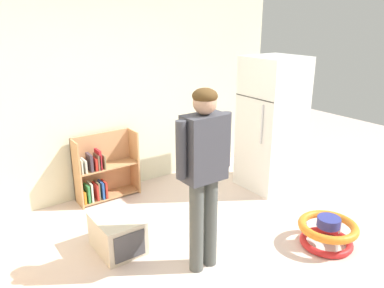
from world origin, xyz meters
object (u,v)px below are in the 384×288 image
(refrigerator, at_px, (272,124))
(bookshelf, at_px, (102,171))
(pet_carrier, at_px, (118,234))
(standing_person, at_px, (204,165))
(baby_walker, at_px, (327,232))

(refrigerator, bearing_deg, bookshelf, 154.85)
(bookshelf, relative_size, pet_carrier, 1.54)
(refrigerator, xyz_separation_m, standing_person, (-1.85, -0.95, 0.15))
(baby_walker, relative_size, pet_carrier, 1.09)
(baby_walker, height_order, pet_carrier, pet_carrier)
(refrigerator, xyz_separation_m, baby_walker, (-0.60, -1.41, -0.73))
(refrigerator, distance_m, pet_carrier, 2.51)
(bookshelf, bearing_deg, standing_person, -84.21)
(standing_person, bearing_deg, baby_walker, -20.32)
(bookshelf, relative_size, baby_walker, 1.41)
(refrigerator, distance_m, standing_person, 2.09)
(baby_walker, bearing_deg, refrigerator, 66.98)
(standing_person, bearing_deg, pet_carrier, 126.85)
(refrigerator, distance_m, bookshelf, 2.32)
(refrigerator, height_order, standing_person, refrigerator)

